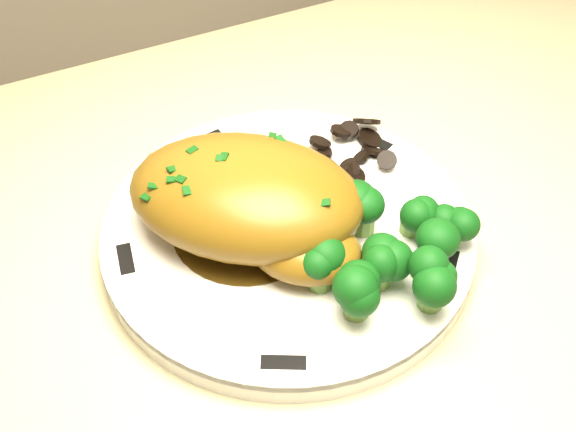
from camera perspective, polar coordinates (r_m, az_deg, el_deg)
name	(u,v)px	position (r m, az deg, el deg)	size (l,w,h in m)	color
plate	(288,233)	(0.58, 0.00, -1.38)	(0.29, 0.29, 0.02)	white
rim_accent_0	(375,142)	(0.65, 6.91, 5.86)	(0.03, 0.01, 0.00)	black
rim_accent_1	(207,139)	(0.65, -6.46, 6.07)	(0.03, 0.01, 0.00)	black
rim_accent_2	(126,259)	(0.56, -12.71, -3.35)	(0.03, 0.01, 0.00)	black
rim_accent_3	(283,363)	(0.49, -0.36, -11.52)	(0.03, 0.01, 0.00)	black
rim_accent_4	(449,265)	(0.55, 12.61, -3.80)	(0.03, 0.01, 0.00)	black
gravy_pool	(247,228)	(0.57, -3.22, -0.94)	(0.12, 0.12, 0.00)	#3D2A0B
chicken_breast	(252,202)	(0.54, -2.84, 1.12)	(0.22, 0.21, 0.07)	brown
mushroom_pile	(335,159)	(0.62, 3.75, 4.52)	(0.09, 0.07, 0.02)	black
broccoli_florets	(388,246)	(0.53, 7.87, -2.37)	(0.13, 0.11, 0.04)	olive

